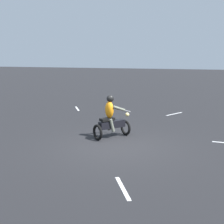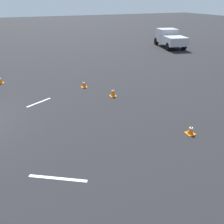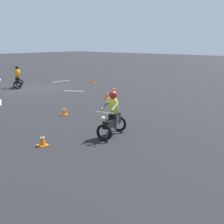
# 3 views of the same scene
# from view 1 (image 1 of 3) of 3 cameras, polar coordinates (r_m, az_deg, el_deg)

# --- Properties ---
(ground_plane) EXTENTS (120.00, 120.00, 0.00)m
(ground_plane) POSITION_cam_1_polar(r_m,az_deg,el_deg) (10.89, 0.86, -6.33)
(ground_plane) COLOR black
(motorcycle_rider_foreground) EXTENTS (1.33, 1.48, 1.66)m
(motorcycle_rider_foreground) POSITION_cam_1_polar(r_m,az_deg,el_deg) (11.85, -0.14, -1.32)
(motorcycle_rider_foreground) COLOR black
(motorcycle_rider_foreground) RESTS_ON ground
(lane_stripe_nw) EXTENTS (0.74, 1.24, 0.01)m
(lane_stripe_nw) POSITION_cam_1_polar(r_m,az_deg,el_deg) (7.67, 1.97, -13.71)
(lane_stripe_nw) COLOR silver
(lane_stripe_nw) RESTS_ON ground
(lane_stripe_sw) EXTENTS (0.76, 1.26, 0.01)m
(lane_stripe_sw) POSITION_cam_1_polar(r_m,az_deg,el_deg) (17.08, 11.31, -0.34)
(lane_stripe_sw) COLOR silver
(lane_stripe_sw) RESTS_ON ground
(lane_stripe_se) EXTENTS (0.85, 1.33, 0.01)m
(lane_stripe_se) POSITION_cam_1_polar(r_m,az_deg,el_deg) (18.50, -6.38, 0.63)
(lane_stripe_se) COLOR silver
(lane_stripe_se) RESTS_ON ground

